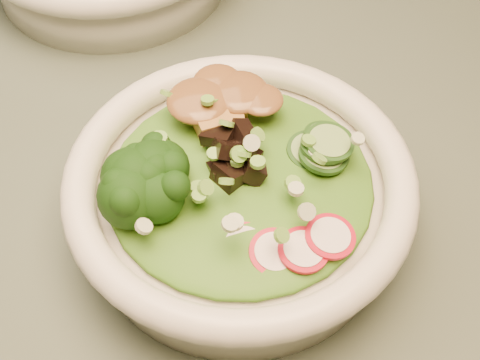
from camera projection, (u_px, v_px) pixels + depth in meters
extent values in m
cube|color=#445042|center=(254.00, 176.00, 0.55)|extent=(1.20, 0.80, 0.03)
cylinder|color=white|center=(240.00, 206.00, 0.48)|extent=(0.22, 0.22, 0.05)
torus|color=white|center=(240.00, 180.00, 0.46)|extent=(0.24, 0.24, 0.02)
ellipsoid|color=#336916|center=(240.00, 179.00, 0.46)|extent=(0.18, 0.18, 0.02)
ellipsoid|color=brown|center=(217.00, 99.00, 0.47)|extent=(0.06, 0.05, 0.01)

